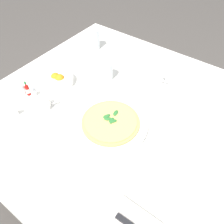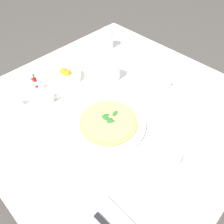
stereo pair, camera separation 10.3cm
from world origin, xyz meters
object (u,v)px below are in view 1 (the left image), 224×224
coffee_cup_right_edge (42,105)px  water_glass_far_left (94,41)px  coffee_cup_near_left (156,78)px  water_glass_back_corner (106,72)px  hot_sauce_bottle (27,89)px  citrus_bowl (59,80)px  pizza (111,122)px  pizza_plate (111,124)px  coffee_cup_left_edge (177,150)px  salt_shaker (33,92)px  menu_card (7,111)px  pepper_shaker (23,90)px

coffee_cup_right_edge → water_glass_far_left: (-0.14, 0.55, 0.03)m
coffee_cup_near_left → water_glass_back_corner: 0.27m
water_glass_back_corner → hot_sauce_bottle: size_ratio=1.25×
water_glass_far_left → citrus_bowl: size_ratio=0.84×
coffee_cup_near_left → water_glass_far_left: bearing=172.5°
citrus_bowl → pizza: bearing=-10.1°
pizza_plate → hot_sauce_bottle: 0.46m
pizza_plate → coffee_cup_left_edge: bearing=7.4°
water_glass_far_left → salt_shaker: (0.03, -0.52, -0.03)m
coffee_cup_near_left → hot_sauce_bottle: 0.66m
coffee_cup_right_edge → water_glass_far_left: 0.57m
coffee_cup_right_edge → menu_card: bearing=-127.6°
citrus_bowl → salt_shaker: citrus_bowl is taller
coffee_cup_left_edge → water_glass_back_corner: bearing=157.5°
pizza → salt_shaker: (-0.42, -0.07, 0.00)m
water_glass_back_corner → menu_card: water_glass_back_corner is taller
coffee_cup_left_edge → coffee_cup_right_edge: bearing=-166.6°
coffee_cup_left_edge → pizza_plate: bearing=-172.6°
coffee_cup_near_left → water_glass_far_left: water_glass_far_left is taller
pepper_shaker → water_glass_back_corner: bearing=52.2°
citrus_bowl → menu_card: 0.30m
coffee_cup_near_left → water_glass_back_corner: (-0.23, -0.13, 0.02)m
pizza → pepper_shaker: (-0.48, -0.09, 0.00)m
pizza_plate → pepper_shaker: bearing=-169.0°
pizza_plate → coffee_cup_near_left: 0.38m
pizza → coffee_cup_right_edge: coffee_cup_right_edge is taller
water_glass_back_corner → coffee_cup_right_edge: bearing=-106.3°
coffee_cup_right_edge → water_glass_far_left: size_ratio=1.03×
coffee_cup_left_edge → citrus_bowl: 0.69m
coffee_cup_left_edge → salt_shaker: (-0.72, -0.11, -0.00)m
coffee_cup_right_edge → pepper_shaker: (-0.16, 0.01, 0.00)m
coffee_cup_left_edge → hot_sauce_bottle: 0.76m
pizza_plate → pizza: (-0.00, 0.00, 0.01)m
hot_sauce_bottle → salt_shaker: 0.03m
pizza → coffee_cup_left_edge: bearing=7.3°
pepper_shaker → coffee_cup_left_edge: bearing=9.6°
water_glass_far_left → water_glass_back_corner: bearing=-38.7°
pizza_plate → pepper_shaker: 0.49m
pizza_plate → water_glass_far_left: (-0.46, 0.44, 0.04)m
coffee_cup_left_edge → citrus_bowl: (-0.69, 0.03, -0.00)m
pizza → coffee_cup_right_edge: size_ratio=1.97×
coffee_cup_right_edge → salt_shaker: bearing=161.7°
pizza → menu_card: menu_card is taller
coffee_cup_left_edge → water_glass_back_corner: (-0.51, 0.21, 0.02)m
coffee_cup_left_edge → pepper_shaker: size_ratio=2.31×
pizza → coffee_cup_near_left: size_ratio=1.93×
coffee_cup_near_left → salt_shaker: (-0.44, -0.46, -0.00)m
hot_sauce_bottle → menu_card: bearing=-75.4°
coffee_cup_right_edge → water_glass_back_corner: water_glass_back_corner is taller
water_glass_far_left → menu_card: size_ratio=1.77×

